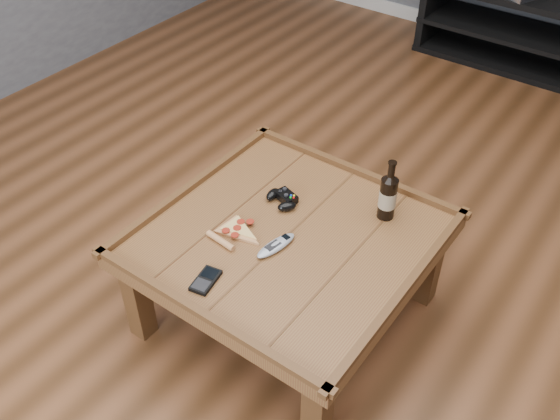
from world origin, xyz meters
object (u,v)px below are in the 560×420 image
Objects in this scene: coffee_table at (288,246)px; beer_bottle at (388,195)px; media_console at (527,31)px; game_controller at (282,199)px; smartphone at (206,280)px; remote_control at (276,245)px; pizza_slice at (235,231)px.

coffee_table is 3.99× the size of beer_bottle.
media_console reaches higher than game_controller.
remote_control reaches higher than smartphone.
beer_bottle is 1.69× the size of game_controller.
beer_bottle is 1.94× the size of smartphone.
coffee_table is 0.42m from beer_bottle.
media_console is (0.00, 2.75, -0.15)m from coffee_table.
game_controller is 0.62× the size of pizza_slice.
coffee_table is at bearing 103.84° from remote_control.
coffee_table is 4.16× the size of pizza_slice.
remote_control is (0.13, -0.23, -0.01)m from game_controller.
game_controller is 0.26m from remote_control.
media_console is at bearing 92.33° from pizza_slice.
smartphone is at bearing -67.40° from pizza_slice.
coffee_table is at bearing -30.40° from game_controller.
smartphone is (0.08, -0.25, -0.00)m from pizza_slice.
beer_bottle reaches higher than media_console.
beer_bottle reaches higher than coffee_table.
media_console is 5.66× the size of pizza_slice.
coffee_table is 5.49× the size of remote_control.
game_controller is (-0.37, -0.17, -0.08)m from beer_bottle.
game_controller is 0.25m from pizza_slice.
coffee_table and pizza_slice have the same top height.
media_console is 2.84m from remote_control.
coffee_table is 0.11m from remote_control.
media_console is at bearing 100.32° from remote_control.
coffee_table is at bearing -90.00° from media_console.
pizza_slice is at bearing -146.95° from coffee_table.
coffee_table is 0.74× the size of media_console.
pizza_slice is (-0.04, -0.25, -0.01)m from game_controller.
smartphone is (0.04, -0.50, -0.01)m from game_controller.
game_controller is at bearing 86.60° from pizza_slice.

